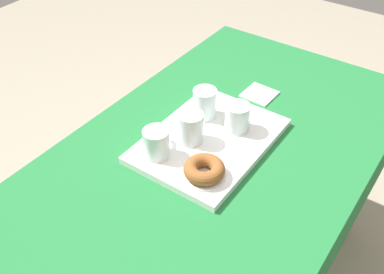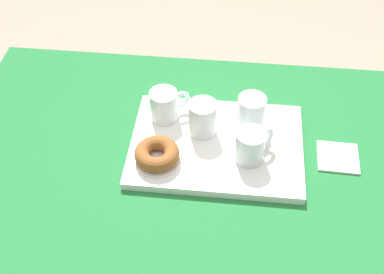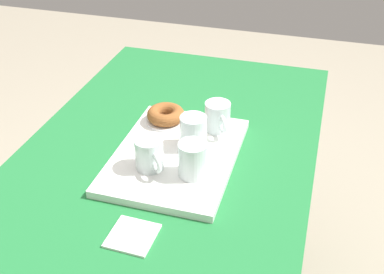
% 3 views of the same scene
% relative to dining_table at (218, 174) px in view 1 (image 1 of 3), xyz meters
% --- Properties ---
extents(dining_table, '(1.37, 0.81, 0.77)m').
position_rel_dining_table_xyz_m(dining_table, '(0.00, 0.00, 0.00)').
color(dining_table, '#1E6B33').
rests_on(dining_table, ground).
extents(serving_tray, '(0.44, 0.32, 0.02)m').
position_rel_dining_table_xyz_m(serving_tray, '(0.00, 0.04, 0.12)').
color(serving_tray, white).
rests_on(serving_tray, dining_table).
extents(tea_mug_left, '(0.10, 0.09, 0.09)m').
position_rel_dining_table_xyz_m(tea_mug_left, '(0.08, -0.01, 0.17)').
color(tea_mug_left, silver).
rests_on(tea_mug_left, serving_tray).
extents(tea_mug_right, '(0.10, 0.08, 0.09)m').
position_rel_dining_table_xyz_m(tea_mug_right, '(-0.14, 0.12, 0.17)').
color(tea_mug_right, silver).
rests_on(tea_mug_right, serving_tray).
extents(water_glass_near, '(0.07, 0.07, 0.09)m').
position_rel_dining_table_xyz_m(water_glass_near, '(0.08, 0.11, 0.17)').
color(water_glass_near, silver).
rests_on(water_glass_near, serving_tray).
extents(water_glass_far, '(0.07, 0.07, 0.09)m').
position_rel_dining_table_xyz_m(water_glass_far, '(-0.04, 0.07, 0.17)').
color(water_glass_far, silver).
rests_on(water_glass_far, serving_tray).
extents(donut_plate_left, '(0.12, 0.12, 0.01)m').
position_rel_dining_table_xyz_m(donut_plate_left, '(-0.14, -0.04, 0.13)').
color(donut_plate_left, white).
rests_on(donut_plate_left, serving_tray).
extents(sugar_donut_left, '(0.11, 0.11, 0.04)m').
position_rel_dining_table_xyz_m(sugar_donut_left, '(-0.14, -0.04, 0.16)').
color(sugar_donut_left, brown).
rests_on(sugar_donut_left, donut_plate_left).
extents(paper_napkin, '(0.11, 0.10, 0.01)m').
position_rel_dining_table_xyz_m(paper_napkin, '(0.31, 0.03, 0.11)').
color(paper_napkin, white).
rests_on(paper_napkin, dining_table).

